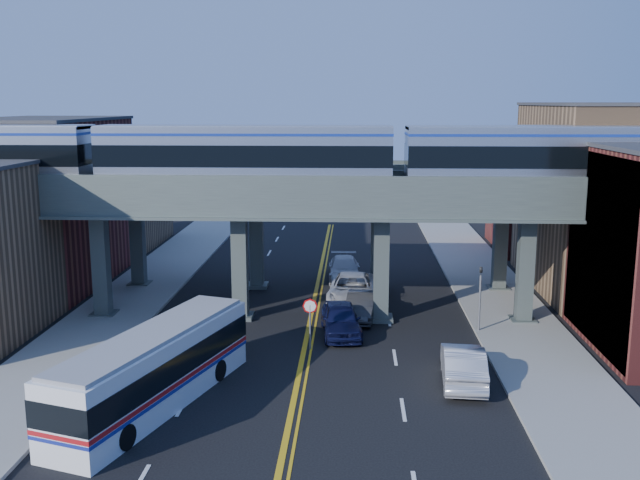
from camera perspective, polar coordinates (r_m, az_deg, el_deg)
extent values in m
plane|color=black|center=(33.48, -1.63, -10.44)|extent=(120.00, 120.00, 0.00)
cube|color=gray|center=(45.04, -15.44, -5.07)|extent=(5.00, 70.00, 0.16)
cube|color=gray|center=(43.78, 14.66, -5.49)|extent=(5.00, 70.00, 0.16)
cube|color=maroon|center=(51.95, -21.06, 2.81)|extent=(8.00, 14.00, 11.00)
cube|color=olive|center=(64.14, -16.35, 3.17)|extent=(8.00, 10.00, 8.00)
cube|color=olive|center=(50.12, 21.46, 3.09)|extent=(8.00, 14.00, 12.00)
cube|color=maroon|center=(62.66, 17.62, 3.39)|extent=(8.00, 10.00, 9.00)
cube|color=teal|center=(37.85, 21.37, -1.17)|extent=(0.10, 9.50, 9.50)
cube|color=#414B49|center=(42.66, -17.11, -2.00)|extent=(0.85, 0.85, 6.00)
cube|color=#414B49|center=(40.66, -6.43, -2.20)|extent=(0.85, 0.85, 6.00)
cube|color=#414B49|center=(40.17, 4.92, -2.33)|extent=(0.85, 0.85, 6.00)
cube|color=#414B49|center=(41.27, 16.10, -2.37)|extent=(0.85, 0.85, 6.00)
cube|color=#454F4A|center=(39.53, -0.81, 2.95)|extent=(52.00, 3.60, 1.40)
cube|color=#414B49|center=(49.15, -14.38, -0.18)|extent=(0.85, 0.85, 6.00)
cube|color=#414B49|center=(47.42, -5.10, -0.28)|extent=(0.85, 0.85, 6.00)
cube|color=#414B49|center=(47.01, 4.61, -0.37)|extent=(0.85, 0.85, 6.00)
cube|color=#414B49|center=(47.95, 14.21, -0.45)|extent=(0.85, 0.85, 6.00)
cube|color=#454F4A|center=(46.46, -0.27, 4.16)|extent=(52.00, 3.60, 1.40)
cube|color=black|center=(43.14, -21.51, 3.98)|extent=(2.32, 2.32, 0.26)
cube|color=black|center=(40.89, -13.06, 4.11)|extent=(2.32, 2.32, 0.26)
cube|color=black|center=(39.36, 1.49, 4.13)|extent=(2.32, 2.32, 0.26)
cube|color=#A4A6AE|center=(39.63, -5.98, 6.77)|extent=(16.02, 3.06, 3.37)
cube|color=black|center=(39.62, -5.98, 6.98)|extent=(16.04, 3.12, 1.16)
cube|color=black|center=(39.76, 11.01, 4.01)|extent=(2.32, 2.32, 0.26)
cube|color=#A4A6AE|center=(40.65, 18.32, 6.38)|extent=(16.02, 3.06, 3.37)
cube|color=black|center=(40.63, 18.33, 6.59)|extent=(16.04, 3.12, 1.16)
cylinder|color=slate|center=(35.89, -0.80, -6.99)|extent=(0.09, 0.09, 2.30)
cylinder|color=red|center=(35.56, -0.80, -5.30)|extent=(0.76, 0.04, 0.76)
cylinder|color=slate|center=(39.15, 12.65, -5.04)|extent=(0.12, 0.12, 3.20)
imported|color=black|center=(38.65, 12.77, -2.11)|extent=(0.15, 0.18, 0.90)
cube|color=white|center=(30.22, -13.09, -10.14)|extent=(5.89, 11.69, 2.96)
cube|color=black|center=(30.09, -13.12, -9.46)|extent=(5.96, 11.74, 1.00)
cube|color=#B21419|center=(30.32, -13.07, -10.64)|extent=(5.95, 11.74, 0.17)
cylinder|color=black|center=(27.90, -17.30, -14.45)|extent=(2.76, 1.70, 0.96)
cylinder|color=black|center=(33.10, -9.90, -9.97)|extent=(2.76, 1.70, 0.96)
imported|color=#0F1339|center=(38.19, 1.69, -6.36)|extent=(2.50, 5.14, 1.69)
imported|color=#2A2A2C|center=(40.97, 3.29, -5.30)|extent=(2.07, 4.68, 1.49)
imported|color=silver|center=(44.02, 2.58, -3.96)|extent=(3.12, 6.42, 1.76)
imported|color=silver|center=(49.79, 1.95, -2.32)|extent=(2.34, 5.39, 1.54)
imported|color=#B0B0B5|center=(32.50, 11.38, -9.73)|extent=(2.18, 5.26, 1.69)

